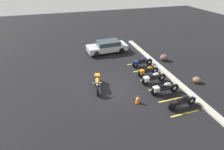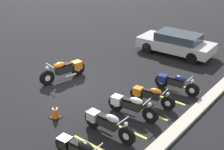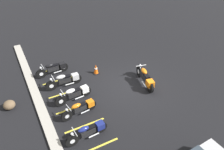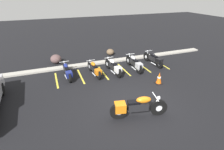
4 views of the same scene
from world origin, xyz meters
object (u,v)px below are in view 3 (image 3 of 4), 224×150
Objects in this scene: parked_bike_4 at (54,68)px; parked_bike_3 at (66,80)px; parked_bike_0 at (89,131)px; parked_bike_2 at (75,94)px; parked_bike_1 at (81,108)px; landscape_rock_0 at (9,105)px; traffic_cone at (96,69)px; motorcycle_orange_featured at (146,78)px.

parked_bike_3 is at bearing 95.34° from parked_bike_4.
parked_bike_0 is 0.96× the size of parked_bike_2.
parked_bike_1 is (1.65, -0.25, -0.02)m from parked_bike_0.
parked_bike_2 is (2.86, -0.38, 0.02)m from parked_bike_0.
parked_bike_4 is at bearing -54.99° from landscape_rock_0.
traffic_cone is (-1.23, -2.49, -0.13)m from parked_bike_4.
parked_bike_0 is at bearing 126.97° from motorcycle_orange_featured.
landscape_rock_0 is at bearing -55.71° from parked_bike_0.
parked_bike_3 is at bearing -97.96° from parked_bike_0.
parked_bike_3 is 1.68m from parked_bike_4.
traffic_cone is at bearing 51.84° from motorcycle_orange_featured.
traffic_cone is at bearing -132.80° from parked_bike_1.
parked_bike_1 is 2.73m from parked_bike_3.
parked_bike_4 is (3.17, 0.32, -0.00)m from parked_bike_2.
parked_bike_3 is 2.27m from traffic_cone.
parked_bike_3 reaches higher than parked_bike_4.
parked_bike_3 is at bearing 100.79° from traffic_cone.
parked_bike_0 is 4.92m from landscape_rock_0.
motorcycle_orange_featured is 1.14× the size of parked_bike_0.
parked_bike_2 reaches higher than traffic_cone.
parked_bike_0 is at bearing 76.98° from parked_bike_2.
parked_bike_2 is 3.19m from parked_bike_4.
parked_bike_2 is at bearing 92.03° from parked_bike_4.
parked_bike_3 is (2.19, 4.40, -0.04)m from motorcycle_orange_featured.
parked_bike_3 reaches higher than landscape_rock_0.
landscape_rock_0 is (-0.50, 3.35, -0.22)m from parked_bike_3.
parked_bike_3 is (2.73, -0.08, 0.05)m from parked_bike_1.
motorcycle_orange_featured is 1.10× the size of parked_bike_2.
motorcycle_orange_featured is 7.94m from landscape_rock_0.
traffic_cone is (4.80, -2.55, -0.12)m from parked_bike_0.
parked_bike_3 is at bearing -98.30° from parked_bike_1.
parked_bike_2 is at bearing -106.54° from landscape_rock_0.
parked_bike_2 is 3.56m from landscape_rock_0.
parked_bike_2 is at bearing -101.33° from parked_bike_0.
motorcycle_orange_featured is 5.21m from parked_bike_0.
motorcycle_orange_featured reaches higher than parked_bike_4.
parked_bike_0 reaches higher than landscape_rock_0.
parked_bike_4 is at bearing -80.28° from parked_bike_3.
parked_bike_1 is at bearing -124.25° from landscape_rock_0.
parked_bike_0 is 6.04m from parked_bike_4.
parked_bike_1 reaches higher than landscape_rock_0.
parked_bike_1 is 2.93× the size of traffic_cone.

